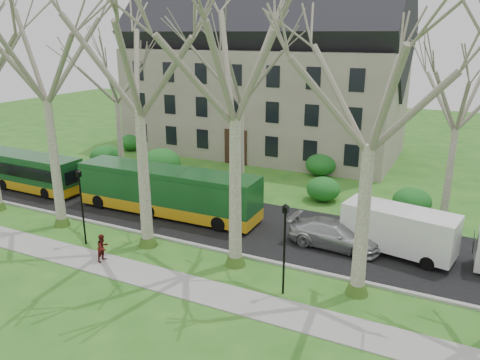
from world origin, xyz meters
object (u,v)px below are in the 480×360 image
at_px(bus_lead, 19,170).
at_px(van_a, 399,231).
at_px(bus_follow, 167,191).
at_px(sedan, 335,234).
at_px(pedestrian_b, 103,248).

distance_m(bus_lead, van_a, 27.92).
height_order(bus_follow, van_a, bus_follow).
bearing_deg(van_a, sedan, -157.76).
bearing_deg(van_a, pedestrian_b, -140.39).
xyz_separation_m(bus_lead, van_a, (27.91, 0.98, -0.12)).
xyz_separation_m(bus_lead, bus_follow, (13.41, 0.42, 0.17)).
xyz_separation_m(bus_follow, sedan, (11.24, -0.13, -0.82)).
distance_m(bus_follow, sedan, 11.27).
xyz_separation_m(sedan, pedestrian_b, (-10.39, -6.99, -0.01)).
bearing_deg(van_a, bus_lead, -167.75).
relative_size(bus_follow, sedan, 2.44).
bearing_deg(sedan, pedestrian_b, 126.86).
height_order(bus_follow, pedestrian_b, bus_follow).
distance_m(bus_lead, sedan, 24.66).
bearing_deg(sedan, bus_follow, 92.25).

